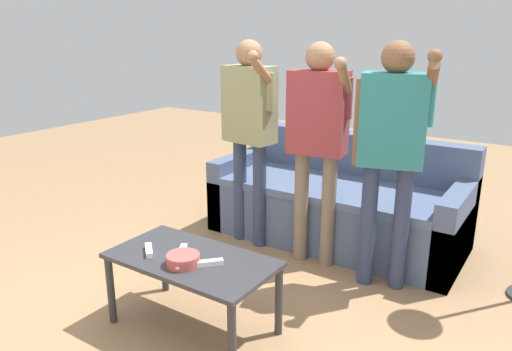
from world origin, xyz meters
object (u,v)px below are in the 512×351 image
at_px(snack_bowl, 183,260).
at_px(player_left, 249,120).
at_px(coffee_table, 192,267).
at_px(player_center, 317,130).
at_px(game_remote_nunchuk, 181,265).
at_px(player_right, 391,139).
at_px(game_remote_wand_near, 149,250).
at_px(game_remote_wand_spare, 209,263).
at_px(couch, 338,203).
at_px(game_remote_wand_far, 182,252).

relative_size(snack_bowl, player_left, 0.11).
xyz_separation_m(coffee_table, player_center, (0.18, 1.14, 0.61)).
relative_size(game_remote_nunchuk, player_right, 0.06).
bearing_deg(game_remote_wand_near, game_remote_wand_spare, 10.19).
bearing_deg(player_right, couch, 135.97).
height_order(player_right, game_remote_wand_far, player_right).
relative_size(snack_bowl, game_remote_wand_far, 1.17).
distance_m(coffee_table, player_right, 1.44).
relative_size(coffee_table, game_remote_wand_spare, 7.07).
xyz_separation_m(player_left, player_center, (0.59, -0.03, -0.00)).
distance_m(coffee_table, game_remote_wand_near, 0.27).
distance_m(couch, player_left, 1.01).
relative_size(game_remote_nunchuk, game_remote_wand_spare, 0.66).
bearing_deg(coffee_table, game_remote_wand_spare, -7.54).
bearing_deg(game_remote_wand_spare, coffee_table, 172.46).
bearing_deg(game_remote_wand_far, coffee_table, -2.49).
height_order(snack_bowl, player_center, player_center).
relative_size(couch, player_center, 1.26).
relative_size(player_right, game_remote_wand_far, 10.34).
relative_size(couch, snack_bowl, 10.97).
distance_m(couch, game_remote_nunchuk, 1.78).
bearing_deg(coffee_table, game_remote_wand_near, -159.90).
bearing_deg(game_remote_wand_far, game_remote_wand_spare, -5.86).
bearing_deg(coffee_table, player_center, 80.91).
relative_size(snack_bowl, game_remote_wand_near, 1.31).
distance_m(couch, snack_bowl, 1.74).
bearing_deg(player_center, game_remote_nunchuk, -96.04).
relative_size(player_left, player_right, 0.99).
bearing_deg(game_remote_wand_far, snack_bowl, -45.40).
bearing_deg(player_right, player_left, 175.55).
relative_size(game_remote_nunchuk, game_remote_wand_near, 0.64).
bearing_deg(game_remote_wand_spare, player_center, 88.08).
bearing_deg(coffee_table, snack_bowl, -77.32).
bearing_deg(player_center, player_right, -5.96).
height_order(couch, game_remote_wand_near, couch).
relative_size(snack_bowl, player_right, 0.11).
bearing_deg(game_remote_wand_spare, snack_bowl, -149.97).
height_order(player_center, game_remote_wand_far, player_center).
bearing_deg(player_right, game_remote_wand_near, -129.42).
bearing_deg(game_remote_wand_far, couch, 82.43).
distance_m(couch, game_remote_wand_spare, 1.66).
bearing_deg(snack_bowl, game_remote_wand_spare, 30.03).
distance_m(player_left, player_center, 0.59).
xyz_separation_m(couch, game_remote_wand_far, (-0.22, -1.63, 0.16)).
height_order(snack_bowl, game_remote_wand_spare, snack_bowl).
bearing_deg(coffee_table, player_left, 109.28).
bearing_deg(couch, player_center, -85.82).
relative_size(couch, player_left, 1.25).
height_order(couch, game_remote_wand_spare, couch).
distance_m(game_remote_wand_near, game_remote_wand_far, 0.19).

